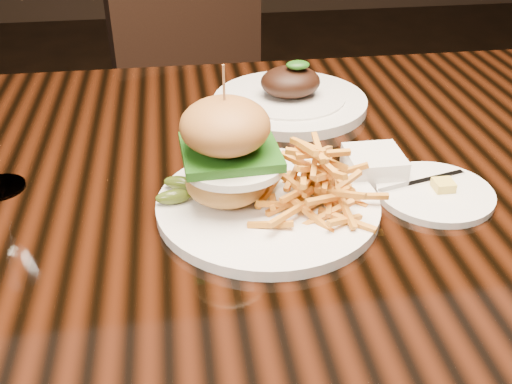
{
  "coord_description": "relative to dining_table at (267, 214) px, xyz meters",
  "views": [
    {
      "loc": [
        -0.12,
        -0.74,
        1.18
      ],
      "look_at": [
        -0.04,
        -0.15,
        0.81
      ],
      "focal_mm": 42.0,
      "sensor_mm": 36.0,
      "label": 1
    }
  ],
  "objects": [
    {
      "name": "dining_table",
      "position": [
        0.0,
        0.0,
        0.0
      ],
      "size": [
        1.6,
        0.9,
        0.75
      ],
      "color": "black",
      "rests_on": "ground"
    },
    {
      "name": "side_saucer",
      "position": [
        0.21,
        -0.1,
        0.08
      ],
      "size": [
        0.16,
        0.16,
        0.02
      ],
      "rotation": [
        0.0,
        0.0,
        -0.27
      ],
      "color": "silver",
      "rests_on": "dining_table"
    },
    {
      "name": "chair_far",
      "position": [
        -0.03,
        0.89,
        -0.13
      ],
      "size": [
        0.59,
        0.6,
        0.95
      ],
      "rotation": [
        0.0,
        0.0,
        0.36
      ],
      "color": "black",
      "rests_on": "ground"
    },
    {
      "name": "ramekin",
      "position": [
        0.15,
        -0.04,
        0.09
      ],
      "size": [
        0.09,
        0.09,
        0.04
      ],
      "primitive_type": "cube",
      "rotation": [
        0.0,
        0.0,
        0.26
      ],
      "color": "silver",
      "rests_on": "dining_table"
    },
    {
      "name": "far_dish",
      "position": [
        0.07,
        0.21,
        0.09
      ],
      "size": [
        0.27,
        0.27,
        0.09
      ],
      "rotation": [
        0.0,
        0.0,
        -0.19
      ],
      "color": "silver",
      "rests_on": "dining_table"
    },
    {
      "name": "burger_plate",
      "position": [
        -0.02,
        -0.1,
        0.13
      ],
      "size": [
        0.29,
        0.29,
        0.19
      ],
      "rotation": [
        0.0,
        0.0,
        -0.16
      ],
      "color": "silver",
      "rests_on": "dining_table"
    }
  ]
}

